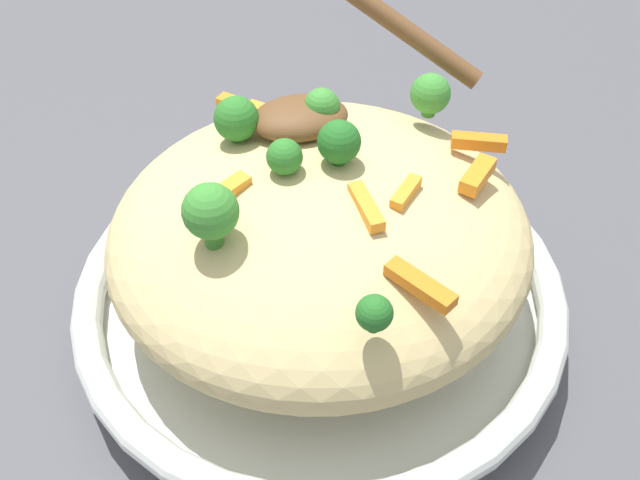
# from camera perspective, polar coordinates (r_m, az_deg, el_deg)

# --- Properties ---
(ground_plane) EXTENTS (2.40, 2.40, 0.00)m
(ground_plane) POSITION_cam_1_polar(r_m,az_deg,el_deg) (0.47, 0.00, -6.15)
(ground_plane) COLOR #4C4C51
(serving_bowl) EXTENTS (0.30, 0.30, 0.04)m
(serving_bowl) POSITION_cam_1_polar(r_m,az_deg,el_deg) (0.45, 0.00, -4.39)
(serving_bowl) COLOR silver
(serving_bowl) RESTS_ON ground_plane
(pasta_mound) EXTENTS (0.24, 0.23, 0.08)m
(pasta_mound) POSITION_cam_1_polar(r_m,az_deg,el_deg) (0.41, 0.00, 0.53)
(pasta_mound) COLOR #D1BA7A
(pasta_mound) RESTS_ON serving_bowl
(carrot_piece_0) EXTENTS (0.03, 0.03, 0.01)m
(carrot_piece_0) POSITION_cam_1_polar(r_m,az_deg,el_deg) (0.40, 12.22, 4.98)
(carrot_piece_0) COLOR orange
(carrot_piece_0) RESTS_ON pasta_mound
(carrot_piece_1) EXTENTS (0.03, 0.03, 0.01)m
(carrot_piece_1) POSITION_cam_1_polar(r_m,az_deg,el_deg) (0.38, -7.64, 3.92)
(carrot_piece_1) COLOR orange
(carrot_piece_1) RESTS_ON pasta_mound
(carrot_piece_2) EXTENTS (0.03, 0.02, 0.01)m
(carrot_piece_2) POSITION_cam_1_polar(r_m,az_deg,el_deg) (0.43, 12.31, 7.52)
(carrot_piece_2) COLOR orange
(carrot_piece_2) RESTS_ON pasta_mound
(carrot_piece_3) EXTENTS (0.01, 0.03, 0.01)m
(carrot_piece_3) POSITION_cam_1_polar(r_m,az_deg,el_deg) (0.37, 3.62, 2.63)
(carrot_piece_3) COLOR orange
(carrot_piece_3) RESTS_ON pasta_mound
(carrot_piece_4) EXTENTS (0.03, 0.04, 0.01)m
(carrot_piece_4) POSITION_cam_1_polar(r_m,az_deg,el_deg) (0.34, 7.83, -3.48)
(carrot_piece_4) COLOR orange
(carrot_piece_4) RESTS_ON pasta_mound
(carrot_piece_5) EXTENTS (0.02, 0.02, 0.01)m
(carrot_piece_5) POSITION_cam_1_polar(r_m,az_deg,el_deg) (0.38, 6.72, 3.62)
(carrot_piece_5) COLOR orange
(carrot_piece_5) RESTS_ON pasta_mound
(carrot_piece_6) EXTENTS (0.03, 0.03, 0.01)m
(carrot_piece_6) POSITION_cam_1_polar(r_m,az_deg,el_deg) (0.44, -3.75, 9.63)
(carrot_piece_6) COLOR orange
(carrot_piece_6) RESTS_ON pasta_mound
(carrot_piece_7) EXTENTS (0.03, 0.03, 0.01)m
(carrot_piece_7) POSITION_cam_1_polar(r_m,az_deg,el_deg) (0.45, -6.15, 10.39)
(carrot_piece_7) COLOR orange
(carrot_piece_7) RESTS_ON pasta_mound
(broccoli_floret_0) EXTENTS (0.03, 0.03, 0.04)m
(broccoli_floret_0) POSITION_cam_1_polar(r_m,az_deg,el_deg) (0.35, -8.55, 2.15)
(broccoli_floret_0) COLOR #377928
(broccoli_floret_0) RESTS_ON pasta_mound
(broccoli_floret_1) EXTENTS (0.02, 0.02, 0.02)m
(broccoli_floret_1) POSITION_cam_1_polar(r_m,az_deg,el_deg) (0.42, 0.14, 10.36)
(broccoli_floret_1) COLOR #377928
(broccoli_floret_1) RESTS_ON pasta_mound
(broccoli_floret_2) EXTENTS (0.03, 0.03, 0.03)m
(broccoli_floret_2) POSITION_cam_1_polar(r_m,az_deg,el_deg) (0.42, -6.55, 9.36)
(broccoli_floret_2) COLOR #296820
(broccoli_floret_2) RESTS_ON pasta_mound
(broccoli_floret_3) EXTENTS (0.02, 0.02, 0.02)m
(broccoli_floret_3) POSITION_cam_1_polar(r_m,az_deg,el_deg) (0.38, -2.79, 6.49)
(broccoli_floret_3) COLOR #296820
(broccoli_floret_3) RESTS_ON pasta_mound
(broccoli_floret_4) EXTENTS (0.02, 0.02, 0.03)m
(broccoli_floret_4) POSITION_cam_1_polar(r_m,az_deg,el_deg) (0.39, 1.50, 7.64)
(broccoli_floret_4) COLOR #205B1C
(broccoli_floret_4) RESTS_ON pasta_mound
(broccoli_floret_5) EXTENTS (0.02, 0.02, 0.03)m
(broccoli_floret_5) POSITION_cam_1_polar(r_m,az_deg,el_deg) (0.44, 8.62, 11.21)
(broccoli_floret_5) COLOR #377928
(broccoli_floret_5) RESTS_ON pasta_mound
(broccoli_floret_6) EXTENTS (0.02, 0.02, 0.02)m
(broccoli_floret_6) POSITION_cam_1_polar(r_m,az_deg,el_deg) (0.32, 4.73, -5.65)
(broccoli_floret_6) COLOR #205B1C
(broccoli_floret_6) RESTS_ON pasta_mound
(serving_spoon) EXTENTS (0.14, 0.13, 0.09)m
(serving_spoon) POSITION_cam_1_polar(r_m,az_deg,el_deg) (0.44, 0.72, 13.09)
(serving_spoon) COLOR brown
(serving_spoon) RESTS_ON pasta_mound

